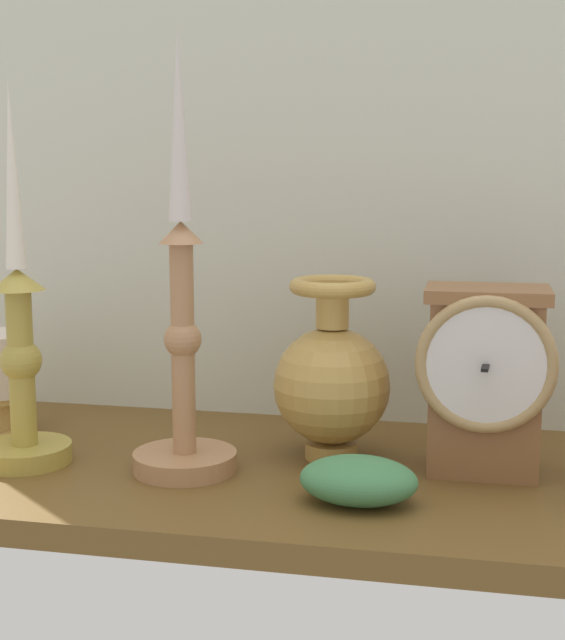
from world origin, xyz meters
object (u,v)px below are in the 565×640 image
candlestick_tall_left (21,357)px  brass_vase_bulbous (332,379)px  candlestick_tall_center (183,346)px  mantel_clock (485,377)px

candlestick_tall_left → brass_vase_bulbous: 29.54cm
candlestick_tall_left → candlestick_tall_center: bearing=3.0°
mantel_clock → candlestick_tall_left: (-42.81, -5.97, 1.21)cm
candlestick_tall_left → candlestick_tall_center: 15.84cm
candlestick_tall_left → candlestick_tall_center: size_ratio=0.89×
candlestick_tall_left → mantel_clock: bearing=7.9°
mantel_clock → candlestick_tall_center: (-27.07, -5.15, 2.79)cm
mantel_clock → brass_vase_bulbous: bearing=174.1°
mantel_clock → brass_vase_bulbous: size_ratio=0.98×
mantel_clock → candlestick_tall_left: candlestick_tall_left is taller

